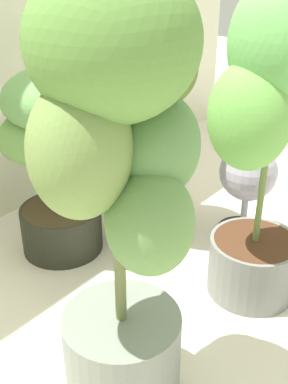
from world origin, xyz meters
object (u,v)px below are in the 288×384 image
Objects in this scene: potted_plant_front_right at (264,132)px; potted_plant_front_left at (121,187)px; potted_plant_back_right at (143,113)px; potted_plant_back_center at (51,154)px; floor_fan at (248,178)px.

potted_plant_front_left is at bearing 174.13° from potted_plant_front_right.
potted_plant_back_center is (-0.28, 0.15, -0.09)m from potted_plant_back_right.
floor_fan is (0.79, 0.12, -0.32)m from potted_plant_front_left.
potted_plant_front_right is at bearing -5.87° from potted_plant_front_left.
potted_plant_back_center is at bearing 107.66° from potted_plant_front_right.
potted_plant_back_right is 0.49m from potted_plant_front_right.
potted_plant_back_right reaches higher than potted_plant_back_center.
potted_plant_front_left reaches higher than floor_fan.
potted_plant_front_right reaches higher than potted_plant_back_right.
potted_plant_front_right is 0.44m from floor_fan.
potted_plant_front_left is 0.73m from potted_plant_back_right.
potted_plant_front_right reaches higher than potted_plant_back_center.
potted_plant_front_left is 0.51m from potted_plant_front_right.
potted_plant_front_left is 0.67m from potted_plant_back_center.
potted_plant_front_right is at bearing -100.04° from potted_plant_back_right.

